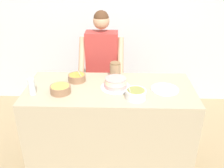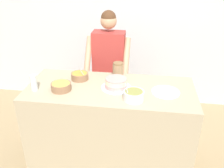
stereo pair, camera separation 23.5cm
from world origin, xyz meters
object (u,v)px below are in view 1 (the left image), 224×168
Objects in this scene: cake at (116,83)px; person_baker at (102,63)px; drinking_glass at (32,87)px; ceramic_plate at (165,89)px; stoneware_jar at (115,71)px; frosting_bowl_orange at (77,77)px; frosting_bowl_yellow at (60,89)px; frosting_bowl_olive at (136,94)px.

person_baker is at bearing 104.61° from cake.
drinking_glass reaches higher than cake.
ceramic_plate is at bearing 5.56° from drinking_glass.
stoneware_jar is at bearing 152.45° from ceramic_plate.
person_baker is 8.74× the size of frosting_bowl_orange.
ceramic_plate is (0.87, -0.17, -0.03)m from frosting_bowl_orange.
stoneware_jar reaches higher than cake.
frosting_bowl_orange is at bearing -168.90° from stoneware_jar.
ceramic_plate is (0.47, -0.03, -0.04)m from cake.
stoneware_jar reaches higher than frosting_bowl_orange.
frosting_bowl_orange is 1.02× the size of stoneware_jar.
frosting_bowl_yellow is 0.72× the size of ceramic_plate.
frosting_bowl_yellow is 0.28m from frosting_bowl_orange.
drinking_glass is at bearing -168.83° from cake.
frosting_bowl_orange is 1.16× the size of drinking_glass.
cake is 0.27m from frosting_bowl_olive.
cake is at bearing -19.66° from frosting_bowl_orange.
person_baker is 5.34× the size of cake.
person_baker is at bearing 110.20° from stoneware_jar.
frosting_bowl_yellow is 1.07× the size of frosting_bowl_orange.
person_baker is 10.14× the size of drinking_glass.
drinking_glass is 0.58× the size of ceramic_plate.
drinking_glass is (-0.36, -0.29, 0.04)m from frosting_bowl_orange.
frosting_bowl_orange reaches higher than frosting_bowl_yellow.
cake is 1.90× the size of drinking_glass.
person_baker reaches higher than stoneware_jar.
frosting_bowl_yellow is (-0.33, -0.79, 0.05)m from person_baker.
frosting_bowl_orange is at bearing 149.20° from frosting_bowl_olive.
person_baker reaches higher than frosting_bowl_orange.
drinking_glass is at bearing -125.29° from person_baker.
cake is (0.18, -0.68, 0.06)m from person_baker.
stoneware_jar is at bearing -69.80° from person_baker.
frosting_bowl_olive is at bearing -3.21° from drinking_glass.
frosting_bowl_olive is at bearing -65.77° from stoneware_jar.
ceramic_plate is at bearing 31.02° from frosting_bowl_olive.
stoneware_jar is (0.50, 0.33, 0.05)m from frosting_bowl_yellow.
stoneware_jar reaches higher than ceramic_plate.
frosting_bowl_orange reaches higher than frosting_bowl_olive.
frosting_bowl_yellow is 1.24× the size of drinking_glass.
cake reaches higher than ceramic_plate.
cake is 0.47m from ceramic_plate.
frosting_bowl_yellow is (-0.69, 0.09, -0.01)m from frosting_bowl_olive.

